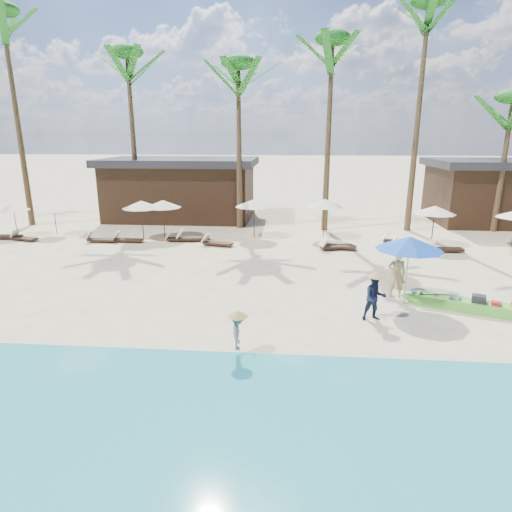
{
  "coord_description": "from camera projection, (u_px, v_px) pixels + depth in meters",
  "views": [
    {
      "loc": [
        -0.04,
        -13.22,
        5.89
      ],
      "look_at": [
        -1.28,
        2.0,
        1.56
      ],
      "focal_mm": 30.0,
      "sensor_mm": 36.0,
      "label": 1
    }
  ],
  "objects": [
    {
      "name": "palm_3",
      "position": [
        238.0,
        89.0,
        25.89
      ],
      "size": [
        2.08,
        2.08,
        10.52
      ],
      "color": "brown",
      "rests_on": "ground"
    },
    {
      "name": "palm_5",
      "position": [
        425.0,
        46.0,
        24.53
      ],
      "size": [
        2.08,
        2.08,
        13.6
      ],
      "color": "brown",
      "rests_on": "ground"
    },
    {
      "name": "tourist",
      "position": [
        396.0,
        274.0,
        15.88
      ],
      "size": [
        0.72,
        0.53,
        1.81
      ],
      "primitive_type": "imported",
      "rotation": [
        0.0,
        0.0,
        2.99
      ],
      "color": "tan",
      "rests_on": "ground"
    },
    {
      "name": "wet_sand_strip",
      "position": [
        288.0,
        410.0,
        9.48
      ],
      "size": [
        240.0,
        4.5,
        0.01
      ],
      "primitive_type": "cube",
      "color": "tan",
      "rests_on": "ground"
    },
    {
      "name": "lounger_4_left",
      "position": [
        191.0,
        237.0,
        24.56
      ],
      "size": [
        2.0,
        0.97,
        0.65
      ],
      "rotation": [
        0.0,
        0.0,
        0.21
      ],
      "color": "#362216",
      "rests_on": "ground"
    },
    {
      "name": "resort_parasol_4",
      "position": [
        163.0,
        204.0,
        25.02
      ],
      "size": [
        2.16,
        2.16,
        2.22
      ],
      "color": "#362216",
      "rests_on": "ground"
    },
    {
      "name": "green_canoe",
      "position": [
        465.0,
        305.0,
        14.85
      ],
      "size": [
        4.65,
        2.02,
        0.62
      ],
      "rotation": [
        0.0,
        0.0,
        -0.36
      ],
      "color": "#63D440",
      "rests_on": "ground"
    },
    {
      "name": "ground",
      "position": [
        289.0,
        318.0,
        14.28
      ],
      "size": [
        240.0,
        240.0,
        0.0
      ],
      "primitive_type": "plane",
      "color": "#F7E7B6",
      "rests_on": "ground"
    },
    {
      "name": "palm_6",
      "position": [
        511.0,
        115.0,
        25.27
      ],
      "size": [
        2.08,
        2.08,
        8.51
      ],
      "color": "brown",
      "rests_on": "ground"
    },
    {
      "name": "resort_parasol_2",
      "position": [
        54.0,
        208.0,
        25.78
      ],
      "size": [
        1.78,
        1.78,
        1.83
      ],
      "color": "#362216",
      "rests_on": "ground"
    },
    {
      "name": "lounger_3_right",
      "position": [
        127.0,
        239.0,
        24.34
      ],
      "size": [
        1.7,
        0.64,
        0.57
      ],
      "rotation": [
        0.0,
        0.0,
        -0.08
      ],
      "color": "#362216",
      "rests_on": "ground"
    },
    {
      "name": "lounger_5_left",
      "position": [
        216.0,
        242.0,
        23.55
      ],
      "size": [
        1.82,
        0.9,
        0.59
      ],
      "rotation": [
        0.0,
        0.0,
        -0.22
      ],
      "color": "#362216",
      "rests_on": "ground"
    },
    {
      "name": "lounger_2_left",
      "position": [
        23.0,
        238.0,
        24.7
      ],
      "size": [
        1.69,
        0.9,
        0.55
      ],
      "rotation": [
        0.0,
        0.0,
        -0.26
      ],
      "color": "#362216",
      "rests_on": "ground"
    },
    {
      "name": "lounger_4_right",
      "position": [
        180.0,
        238.0,
        24.5
      ],
      "size": [
        1.8,
        0.69,
        0.6
      ],
      "rotation": [
        0.0,
        0.0,
        0.08
      ],
      "color": "#362216",
      "rests_on": "ground"
    },
    {
      "name": "lounger_6_left",
      "position": [
        335.0,
        246.0,
        22.74
      ],
      "size": [
        1.99,
        1.12,
        0.65
      ],
      "rotation": [
        0.0,
        0.0,
        0.3
      ],
      "color": "#362216",
      "rests_on": "ground"
    },
    {
      "name": "resort_parasol_7",
      "position": [
        435.0,
        210.0,
        22.88
      ],
      "size": [
        2.19,
        2.19,
        2.25
      ],
      "color": "#362216",
      "rests_on": "ground"
    },
    {
      "name": "lounger_7_left",
      "position": [
        405.0,
        245.0,
        23.06
      ],
      "size": [
        1.71,
        0.91,
        0.55
      ],
      "rotation": [
        0.0,
        0.0,
        -0.26
      ],
      "color": "#362216",
      "rests_on": "ground"
    },
    {
      "name": "pavilion_west",
      "position": [
        182.0,
        188.0,
        31.09
      ],
      "size": [
        10.8,
        6.6,
        4.3
      ],
      "color": "#362216",
      "rests_on": "ground"
    },
    {
      "name": "resort_parasol_3",
      "position": [
        141.0,
        205.0,
        24.56
      ],
      "size": [
        2.2,
        2.2,
        2.26
      ],
      "color": "#362216",
      "rests_on": "ground"
    },
    {
      "name": "resort_parasol_5",
      "position": [
        254.0,
        203.0,
        24.96
      ],
      "size": [
        2.22,
        2.22,
        2.29
      ],
      "color": "#362216",
      "rests_on": "ground"
    },
    {
      "name": "lounger_6_right",
      "position": [
        337.0,
        245.0,
        22.87
      ],
      "size": [
        1.95,
        0.99,
        0.63
      ],
      "rotation": [
        0.0,
        0.0,
        -0.24
      ],
      "color": "#362216",
      "rests_on": "ground"
    },
    {
      "name": "lounger_1_right",
      "position": [
        3.0,
        235.0,
        25.07
      ],
      "size": [
        1.91,
        0.62,
        0.65
      ],
      "rotation": [
        0.0,
        0.0,
        0.02
      ],
      "color": "#362216",
      "rests_on": "ground"
    },
    {
      "name": "pavilion_east",
      "position": [
        496.0,
        191.0,
        29.36
      ],
      "size": [
        8.8,
        6.6,
        4.3
      ],
      "color": "#362216",
      "rests_on": "ground"
    },
    {
      "name": "palm_1",
      "position": [
        7.0,
        52.0,
        26.2
      ],
      "size": [
        2.08,
        2.08,
        13.6
      ],
      "color": "brown",
      "rests_on": "ground"
    },
    {
      "name": "resort_parasol_1",
      "position": [
        13.0,
        207.0,
        25.54
      ],
      "size": [
        1.86,
        1.86,
        1.92
      ],
      "color": "#362216",
      "rests_on": "ground"
    },
    {
      "name": "lounger_3_left",
      "position": [
        100.0,
        239.0,
        24.33
      ],
      "size": [
        1.72,
        0.58,
        0.58
      ],
      "rotation": [
        0.0,
        0.0,
        -0.03
      ],
      "color": "#362216",
      "rests_on": "ground"
    },
    {
      "name": "lounger_7_right",
      "position": [
        397.0,
        241.0,
        23.88
      ],
      "size": [
        1.93,
        0.93,
        0.63
      ],
      "rotation": [
        0.0,
        0.0,
        -0.2
      ],
      "color": "#362216",
      "rests_on": "ground"
    },
    {
      "name": "vendor_yellow",
      "position": [
        238.0,
        332.0,
        11.7
      ],
      "size": [
        0.47,
        0.71,
        1.04
      ],
      "primitive_type": "imported",
      "rotation": [
        0.0,
        0.0,
        1.7
      ],
      "color": "gray",
      "rests_on": "ground"
    },
    {
      "name": "palm_2",
      "position": [
        129.0,
        81.0,
        27.05
      ],
      "size": [
        2.08,
        2.08,
        11.33
      ],
      "color": "brown",
      "rests_on": "ground"
    },
    {
      "name": "resort_parasol_6",
      "position": [
        325.0,
        203.0,
        24.76
      ],
      "size": [
        2.27,
        2.27,
        2.33
      ],
      "color": "#362216",
      "rests_on": "ground"
    },
    {
      "name": "vendor_green",
      "position": [
        375.0,
        298.0,
        13.94
      ],
      "size": [
        0.83,
        0.69,
        1.55
      ],
      "primitive_type": "imported",
      "rotation": [
        0.0,
        0.0,
        0.14
      ],
      "color": "#151F3B",
      "rests_on": "ground"
    },
    {
      "name": "lounger_8_left",
      "position": [
        443.0,
        248.0,
        22.27
      ],
      "size": [
        1.84,
        0.63,
        0.62
      ],
      "rotation": [
        0.0,
        0.0,
        0.04
      ],
      "color": "#362216",
      "rests_on": "ground"
    },
    {
      "name": "blue_umbrella",
      "position": [
        410.0,
        243.0,
        14.86
      ],
      "size": [
        2.33,
        2.33,
        2.51
      ],
      "color": "#99999E",
      "rests_on": "ground"
    },
    {
      "name": "palm_4",
      "position": [
        331.0,
        72.0,
        24.97
      ],
      "size": [
        2.08,
        2.08,
        11.7
      ],
      "color": "brown",
      "rests_on": "ground"
    }
  ]
}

